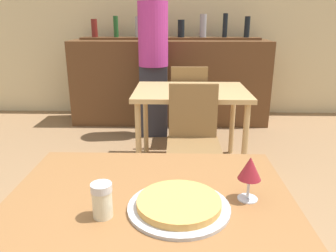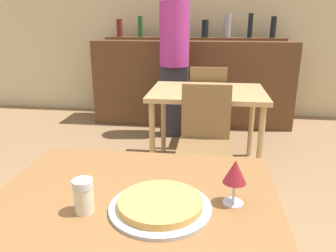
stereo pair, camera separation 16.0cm
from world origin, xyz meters
name	(u,v)px [view 1 (the left image)]	position (x,y,z in m)	size (l,w,h in m)	color
wall_back	(171,17)	(0.00, 3.94, 1.40)	(8.00, 0.05, 2.80)	beige
dining_table_near	(149,225)	(0.00, 0.00, 0.68)	(1.01, 0.89, 0.77)	brown
dining_table_far	(191,99)	(0.22, 1.96, 0.67)	(1.02, 0.78, 0.76)	tan
bar_counter	(170,82)	(0.00, 3.43, 0.55)	(2.60, 0.56, 1.10)	brown
bar_back_shelf	(172,34)	(0.02, 3.57, 1.18)	(2.39, 0.24, 0.34)	brown
chair_far_side_front	(193,135)	(0.22, 1.40, 0.52)	(0.40, 0.40, 0.90)	olive
chair_far_side_back	(188,100)	(0.22, 2.53, 0.52)	(0.40, 0.40, 0.90)	olive
pizza_tray	(179,205)	(0.10, -0.03, 0.78)	(0.34, 0.34, 0.04)	#B7B7BC
cheese_shaker	(102,200)	(-0.14, -0.07, 0.83)	(0.07, 0.07, 0.11)	beige
person_standing	(153,55)	(-0.18, 2.85, 0.97)	(0.34, 0.34, 1.77)	#2D2D38
wine_glass	(250,169)	(0.34, 0.04, 0.88)	(0.08, 0.08, 0.16)	silver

